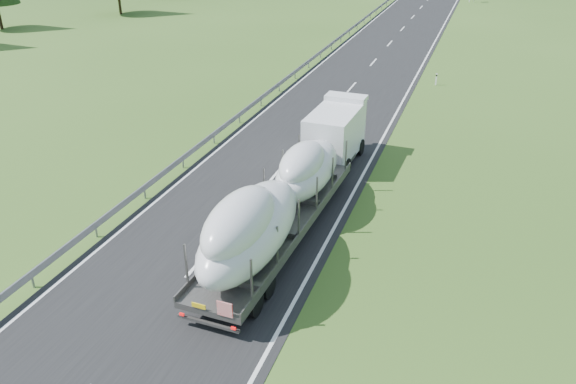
% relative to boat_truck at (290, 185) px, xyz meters
% --- Properties ---
extents(ground, '(400.00, 400.00, 0.00)m').
position_rel_boat_truck_xyz_m(ground, '(-2.60, -3.82, -2.12)').
color(ground, '#34541C').
rests_on(ground, ground).
extents(boat_truck, '(3.11, 18.70, 4.05)m').
position_rel_boat_truck_xyz_m(boat_truck, '(0.00, 0.00, 0.00)').
color(boat_truck, silver).
rests_on(boat_truck, ground).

